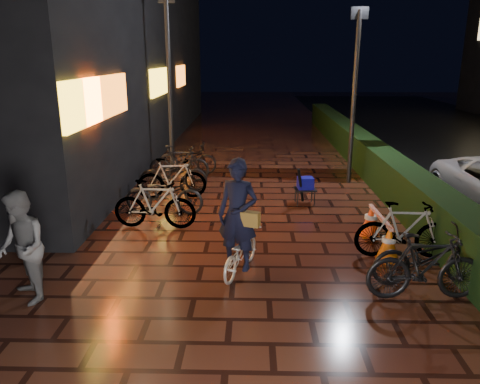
{
  "coord_description": "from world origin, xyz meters",
  "views": [
    {
      "loc": [
        -0.27,
        -7.3,
        3.46
      ],
      "look_at": [
        -0.48,
        0.78,
        1.1
      ],
      "focal_mm": 35.0,
      "sensor_mm": 36.0,
      "label": 1
    }
  ],
  "objects_px": {
    "cyclist": "(239,232)",
    "traffic_barrier": "(379,231)",
    "bystander_person": "(21,248)",
    "cart_assembly": "(305,185)"
  },
  "relations": [
    {
      "from": "cyclist",
      "to": "traffic_barrier",
      "type": "relative_size",
      "value": 1.23
    },
    {
      "from": "bystander_person",
      "to": "cyclist",
      "type": "distance_m",
      "value": 3.22
    },
    {
      "from": "cyclist",
      "to": "cart_assembly",
      "type": "xyz_separation_m",
      "value": [
        1.48,
        3.8,
        -0.24
      ]
    },
    {
      "from": "traffic_barrier",
      "to": "cart_assembly",
      "type": "distance_m",
      "value": 2.85
    },
    {
      "from": "cyclist",
      "to": "bystander_person",
      "type": "bearing_deg",
      "value": -162.4
    },
    {
      "from": "traffic_barrier",
      "to": "cart_assembly",
      "type": "relative_size",
      "value": 1.67
    },
    {
      "from": "cyclist",
      "to": "cart_assembly",
      "type": "relative_size",
      "value": 2.05
    },
    {
      "from": "bystander_person",
      "to": "cart_assembly",
      "type": "bearing_deg",
      "value": 99.49
    },
    {
      "from": "traffic_barrier",
      "to": "cart_assembly",
      "type": "bearing_deg",
      "value": 112.81
    },
    {
      "from": "bystander_person",
      "to": "cart_assembly",
      "type": "xyz_separation_m",
      "value": [
        4.55,
        4.77,
        -0.34
      ]
    }
  ]
}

